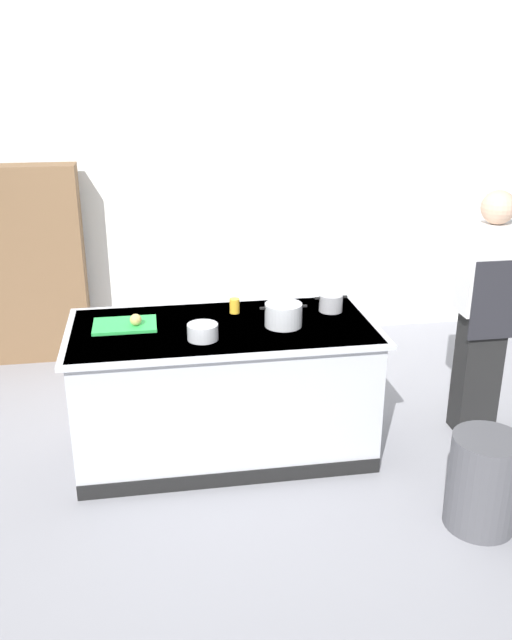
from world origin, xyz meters
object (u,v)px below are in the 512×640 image
at_px(mixing_bowl, 203,332).
at_px(sauce_pan, 331,303).
at_px(juice_cup, 235,306).
at_px(trash_bin, 483,482).
at_px(stock_pot, 283,315).
at_px(bookshelf, 18,266).
at_px(onion, 136,320).
at_px(person_chef, 485,310).

bearing_deg(mixing_bowl, sauce_pan, 21.83).
bearing_deg(juice_cup, trash_bin, -46.05).
distance_m(stock_pot, trash_bin, 1.54).
distance_m(mixing_bowl, trash_bin, 1.83).
distance_m(stock_pot, bookshelf, 2.68).
bearing_deg(stock_pot, bookshelf, 136.13).
bearing_deg(sauce_pan, stock_pot, -149.76).
relative_size(onion, sauce_pan, 0.33).
distance_m(sauce_pan, juice_cup, 0.65).
bearing_deg(person_chef, trash_bin, 138.68).
bearing_deg(bookshelf, sauce_pan, -35.46).
height_order(person_chef, bookshelf, person_chef).
height_order(sauce_pan, trash_bin, sauce_pan).
bearing_deg(person_chef, mixing_bowl, 77.76).
distance_m(onion, juice_cup, 0.68).
xyz_separation_m(juice_cup, bookshelf, (-1.66, 1.57, -0.10)).
relative_size(sauce_pan, juice_cup, 2.24).
bearing_deg(onion, bookshelf, 119.81).
bearing_deg(bookshelf, person_chef, -28.62).
bearing_deg(bookshelf, stock_pot, -43.87).
xyz_separation_m(onion, bookshelf, (-1.00, 1.75, -0.11)).
height_order(stock_pot, juice_cup, stock_pot).
bearing_deg(mixing_bowl, bookshelf, 125.04).
distance_m(stock_pot, juice_cup, 0.40).
height_order(stock_pot, mixing_bowl, stock_pot).
distance_m(onion, mixing_bowl, 0.47).
relative_size(stock_pot, mixing_bowl, 1.61).
bearing_deg(mixing_bowl, trash_bin, -29.70).
xyz_separation_m(sauce_pan, juice_cup, (-0.65, 0.07, -0.01)).
bearing_deg(onion, juice_cup, 15.21).
xyz_separation_m(onion, stock_pot, (0.93, -0.11, 0.02)).
bearing_deg(person_chef, onion, 70.66).
bearing_deg(trash_bin, onion, 149.77).
xyz_separation_m(trash_bin, person_chef, (0.45, 1.03, 0.63)).
distance_m(mixing_bowl, juice_cup, 0.50).
height_order(stock_pot, bookshelf, bookshelf).
height_order(sauce_pan, bookshelf, bookshelf).
relative_size(stock_pot, trash_bin, 0.54).
distance_m(stock_pot, person_chef, 1.41).
distance_m(trash_bin, person_chef, 1.29).
relative_size(onion, trash_bin, 0.13).
distance_m(sauce_pan, trash_bin, 1.50).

